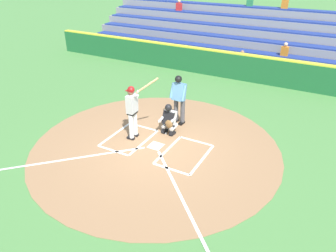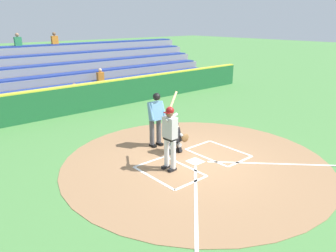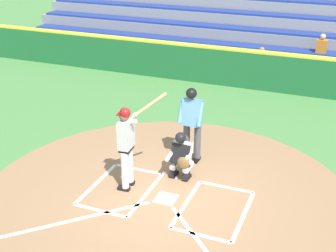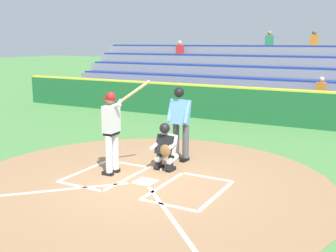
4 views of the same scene
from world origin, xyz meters
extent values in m
plane|color=#4C8442|center=(0.00, 0.00, 0.00)|extent=(120.00, 120.00, 0.00)
cylinder|color=#99704C|center=(0.00, 0.00, 0.01)|extent=(8.00, 8.00, 0.01)
cube|color=white|center=(0.00, 0.00, 0.01)|extent=(0.44, 0.44, 0.01)
cube|color=white|center=(-1.05, -0.90, 0.01)|extent=(1.20, 0.08, 0.01)
cube|color=white|center=(-1.05, 0.90, 0.01)|extent=(1.20, 0.08, 0.01)
cube|color=white|center=(-0.45, 0.00, 0.01)|extent=(0.08, 1.80, 0.01)
cube|color=white|center=(-1.65, 0.00, 0.01)|extent=(0.08, 1.80, 0.01)
cube|color=white|center=(1.05, -0.90, 0.01)|extent=(1.20, 0.08, 0.01)
cube|color=white|center=(1.05, 0.90, 0.01)|extent=(1.20, 0.08, 0.01)
cube|color=white|center=(0.45, 0.00, 0.01)|extent=(0.08, 1.80, 0.01)
cube|color=white|center=(1.65, 0.00, 0.01)|extent=(0.08, 1.80, 0.01)
cube|color=white|center=(-2.10, 2.10, 0.01)|extent=(3.73, 3.73, 0.01)
cylinder|color=white|center=(0.93, 0.02, 0.50)|extent=(0.15, 0.15, 0.84)
cube|color=black|center=(0.97, 0.02, 0.04)|extent=(0.27, 0.13, 0.09)
cylinder|color=white|center=(0.94, -0.24, 0.50)|extent=(0.15, 0.15, 0.84)
cube|color=black|center=(0.98, -0.24, 0.04)|extent=(0.27, 0.13, 0.09)
cube|color=black|center=(0.93, -0.11, 0.97)|extent=(0.24, 0.35, 0.10)
cube|color=#BCBCBC|center=(0.93, -0.11, 1.28)|extent=(0.26, 0.41, 0.60)
sphere|color=brown|center=(0.95, -0.11, 1.69)|extent=(0.21, 0.21, 0.21)
sphere|color=maroon|center=(0.93, -0.11, 1.76)|extent=(0.23, 0.23, 0.23)
cube|color=maroon|center=(1.04, -0.10, 1.73)|extent=(0.12, 0.18, 0.02)
cylinder|color=#BCBCBC|center=(0.88, -0.10, 1.56)|extent=(0.43, 0.11, 0.21)
cylinder|color=#BCBCBC|center=(0.89, -0.31, 1.56)|extent=(0.27, 0.10, 0.29)
cylinder|color=tan|center=(0.54, -0.46, 1.86)|extent=(0.67, 0.40, 0.53)
cylinder|color=tan|center=(0.84, -0.30, 1.62)|extent=(0.10, 0.10, 0.08)
cube|color=black|center=(-0.14, -0.92, 0.04)|extent=(0.14, 0.27, 0.09)
cube|color=black|center=(-0.13, -0.88, 0.20)|extent=(0.14, 0.25, 0.37)
cylinder|color=silver|center=(-0.14, -0.98, 0.28)|extent=(0.18, 0.37, 0.21)
cube|color=black|center=(0.18, -0.95, 0.04)|extent=(0.14, 0.27, 0.09)
cube|color=black|center=(0.19, -0.91, 0.20)|extent=(0.14, 0.25, 0.37)
cylinder|color=silver|center=(0.18, -1.01, 0.28)|extent=(0.18, 0.37, 0.21)
cube|color=silver|center=(0.02, -1.00, 0.62)|extent=(0.42, 0.39, 0.52)
cube|color=black|center=(0.03, -0.89, 0.62)|extent=(0.43, 0.25, 0.46)
sphere|color=#9E7051|center=(0.02, -0.93, 0.99)|extent=(0.21, 0.21, 0.21)
sphere|color=black|center=(0.02, -0.91, 1.01)|extent=(0.24, 0.24, 0.24)
cylinder|color=silver|center=(-0.17, -0.82, 0.60)|extent=(0.12, 0.45, 0.20)
cylinder|color=silver|center=(0.23, -0.85, 0.60)|extent=(0.12, 0.45, 0.20)
ellipsoid|color=brown|center=(-0.15, -0.62, 0.57)|extent=(0.29, 0.12, 0.28)
cylinder|color=#4C4C51|center=(-0.06, -1.83, 0.51)|extent=(0.16, 0.16, 0.86)
cube|color=black|center=(-0.06, -1.78, 0.04)|extent=(0.15, 0.29, 0.09)
cylinder|color=#4C4C51|center=(0.22, -1.85, 0.51)|extent=(0.16, 0.16, 0.86)
cube|color=black|center=(0.22, -1.80, 0.04)|extent=(0.15, 0.29, 0.09)
cube|color=#5B8EB7|center=(0.08, -1.80, 1.25)|extent=(0.46, 0.39, 0.66)
sphere|color=brown|center=(0.08, -1.76, 1.72)|extent=(0.22, 0.22, 0.22)
sphere|color=black|center=(0.08, -1.74, 1.74)|extent=(0.25, 0.25, 0.25)
cylinder|color=#5B8EB7|center=(-0.16, -1.71, 1.28)|extent=(0.12, 0.29, 0.56)
cylinder|color=#5B8EB7|center=(0.32, -1.74, 1.28)|extent=(0.12, 0.29, 0.56)
sphere|color=white|center=(0.08, -0.83, 0.04)|extent=(0.07, 0.07, 0.07)
cube|color=#1E6033|center=(0.00, -7.50, 0.62)|extent=(22.00, 0.36, 1.25)
cube|color=yellow|center=(0.00, -7.50, 1.28)|extent=(22.00, 0.32, 0.06)
cube|color=gray|center=(0.00, -8.53, 0.23)|extent=(20.00, 0.85, 0.45)
cube|color=navy|center=(0.00, -8.53, 0.49)|extent=(19.60, 0.72, 0.08)
cube|color=gray|center=(0.00, -9.38, 0.45)|extent=(20.00, 0.85, 0.90)
cube|color=navy|center=(0.00, -9.38, 0.94)|extent=(19.60, 0.72, 0.08)
cube|color=gray|center=(0.00, -10.22, 0.68)|extent=(20.00, 0.85, 1.35)
cube|color=navy|center=(0.00, -10.22, 1.39)|extent=(19.60, 0.72, 0.08)
cube|color=gray|center=(0.00, -11.07, 0.90)|extent=(20.00, 0.85, 1.80)
cube|color=navy|center=(0.00, -11.07, 1.84)|extent=(19.60, 0.72, 0.08)
cube|color=gray|center=(0.00, -11.92, 1.12)|extent=(20.00, 0.85, 2.25)
cube|color=navy|center=(0.00, -11.92, 2.29)|extent=(19.60, 0.72, 0.08)
cube|color=gray|center=(0.00, -12.77, 1.35)|extent=(20.00, 0.85, 2.70)
cube|color=navy|center=(0.00, -12.77, 2.74)|extent=(19.60, 0.72, 0.08)
cube|color=orange|center=(-2.12, -9.32, 1.21)|extent=(0.36, 0.22, 0.46)
sphere|color=beige|center=(-2.12, -9.32, 1.55)|extent=(0.20, 0.20, 0.20)
cube|color=orange|center=(-1.19, -12.72, 3.01)|extent=(0.36, 0.22, 0.46)
sphere|color=brown|center=(-1.19, -12.72, 3.35)|extent=(0.20, 0.20, 0.20)
cube|color=black|center=(-0.19, -8.47, 0.76)|extent=(0.36, 0.22, 0.46)
sphere|color=#9E7051|center=(-0.19, -8.47, 1.10)|extent=(0.20, 0.20, 0.20)
cube|color=#2D844C|center=(0.85, -12.72, 3.01)|extent=(0.36, 0.22, 0.46)
sphere|color=#9E7051|center=(0.85, -12.72, 3.35)|extent=(0.20, 0.20, 0.20)
cube|color=red|center=(5.20, -11.87, 2.56)|extent=(0.36, 0.22, 0.46)
sphere|color=beige|center=(5.20, -11.87, 2.90)|extent=(0.20, 0.20, 0.20)
camera|label=1|loc=(-4.59, 7.58, 5.51)|focal=34.08mm
camera|label=2|loc=(6.56, 6.33, 4.12)|focal=34.78mm
camera|label=3|loc=(-3.12, 7.64, 5.40)|focal=49.96mm
camera|label=4|loc=(-4.40, 7.07, 2.95)|focal=43.69mm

